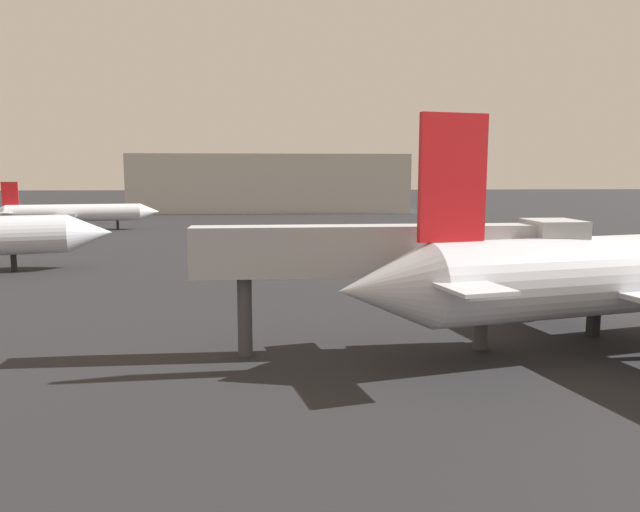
{
  "coord_description": "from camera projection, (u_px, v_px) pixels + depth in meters",
  "views": [
    {
      "loc": [
        0.3,
        -7.2,
        8.71
      ],
      "look_at": [
        3.76,
        39.33,
        2.15
      ],
      "focal_mm": 33.28,
      "sensor_mm": 36.0,
      "label": 1
    }
  ],
  "objects": [
    {
      "name": "terminal_building",
      "position": [
        271.0,
        183.0,
        134.57
      ],
      "size": [
        60.52,
        18.62,
        12.73
      ],
      "primitive_type": "cube",
      "color": "#B7B7B2",
      "rests_on": "ground_plane"
    },
    {
      "name": "jet_bridge",
      "position": [
        407.0,
        253.0,
        28.61
      ],
      "size": [
        18.86,
        2.83,
        6.42
      ],
      "rotation": [
        0.0,
        0.0,
        0.01
      ],
      "color": "#B2B7BC",
      "rests_on": "ground_plane"
    },
    {
      "name": "airplane_distant",
      "position": [
        73.0,
        213.0,
        89.89
      ],
      "size": [
        24.9,
        21.54,
        7.4
      ],
      "rotation": [
        0.0,
        0.0,
        0.15
      ],
      "color": "silver",
      "rests_on": "ground_plane"
    }
  ]
}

